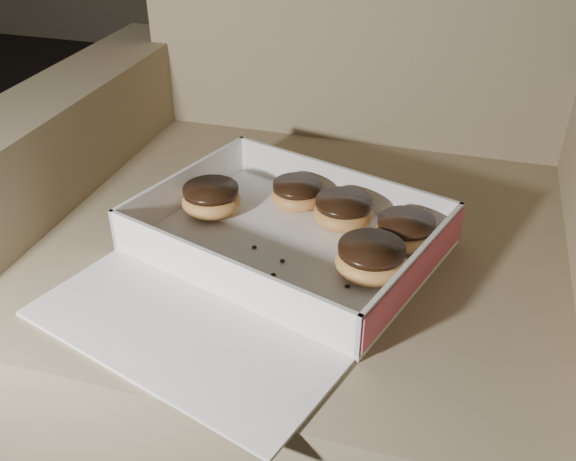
# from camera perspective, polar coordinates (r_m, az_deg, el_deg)

# --- Properties ---
(floor) EXTENTS (4.50, 4.50, 0.00)m
(floor) POSITION_cam_1_polar(r_m,az_deg,el_deg) (1.26, -14.34, -19.15)
(floor) COLOR black
(floor) RESTS_ON ground
(armchair) EXTENTS (0.99, 0.83, 1.03)m
(armchair) POSITION_cam_1_polar(r_m,az_deg,el_deg) (1.09, 2.86, -3.66)
(armchair) COLOR #907F5B
(armchair) RESTS_ON floor
(bakery_box) EXTENTS (0.50, 0.55, 0.07)m
(bakery_box) POSITION_cam_1_polar(r_m,az_deg,el_deg) (0.87, -1.36, -2.09)
(bakery_box) COLOR white
(bakery_box) RESTS_ON armchair
(donut_a) EXTENTS (0.09, 0.09, 0.04)m
(donut_a) POSITION_cam_1_polar(r_m,az_deg,el_deg) (0.96, -6.83, 2.77)
(donut_a) COLOR #DA8D4C
(donut_a) RESTS_ON bakery_box
(donut_b) EXTENTS (0.09, 0.09, 0.04)m
(donut_b) POSITION_cam_1_polar(r_m,az_deg,el_deg) (0.93, 4.92, 1.68)
(donut_b) COLOR #DA8D4C
(donut_b) RESTS_ON bakery_box
(donut_c) EXTENTS (0.08, 0.08, 0.04)m
(donut_c) POSITION_cam_1_polar(r_m,az_deg,el_deg) (0.97, 0.82, 3.27)
(donut_c) COLOR #DA8D4C
(donut_c) RESTS_ON bakery_box
(donut_d) EXTENTS (0.09, 0.09, 0.05)m
(donut_d) POSITION_cam_1_polar(r_m,az_deg,el_deg) (0.83, 7.38, -2.58)
(donut_d) COLOR #DA8D4C
(donut_d) RESTS_ON bakery_box
(donut_e) EXTENTS (0.08, 0.08, 0.04)m
(donut_e) POSITION_cam_1_polar(r_m,az_deg,el_deg) (0.89, 10.40, -0.12)
(donut_e) COLOR #DA8D4C
(donut_e) RESTS_ON bakery_box
(crumb_a) EXTENTS (0.01, 0.01, 0.00)m
(crumb_a) POSITION_cam_1_polar(r_m,az_deg,el_deg) (0.98, -8.51, 1.83)
(crumb_a) COLOR black
(crumb_a) RESTS_ON bakery_box
(crumb_b) EXTENTS (0.01, 0.01, 0.00)m
(crumb_b) POSITION_cam_1_polar(r_m,az_deg,el_deg) (0.83, -1.32, -3.95)
(crumb_b) COLOR black
(crumb_b) RESTS_ON bakery_box
(crumb_c) EXTENTS (0.01, 0.01, 0.00)m
(crumb_c) POSITION_cam_1_polar(r_m,az_deg,el_deg) (0.86, -0.50, -2.71)
(crumb_c) COLOR black
(crumb_c) RESTS_ON bakery_box
(crumb_d) EXTENTS (0.01, 0.01, 0.00)m
(crumb_d) POSITION_cam_1_polar(r_m,az_deg,el_deg) (0.88, -3.02, -1.48)
(crumb_d) COLOR black
(crumb_d) RESTS_ON bakery_box
(crumb_e) EXTENTS (0.01, 0.01, 0.00)m
(crumb_e) POSITION_cam_1_polar(r_m,az_deg,el_deg) (0.82, 5.30, -4.96)
(crumb_e) COLOR black
(crumb_e) RESTS_ON bakery_box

